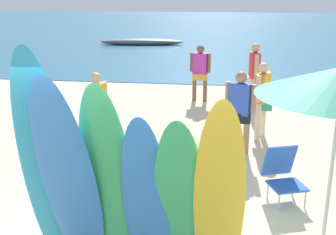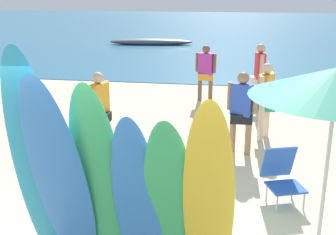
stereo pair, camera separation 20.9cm
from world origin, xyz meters
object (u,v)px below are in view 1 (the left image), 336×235
beachgoer_midbeach (200,69)px  distant_boat (142,42)px  surfboard_blue_1 (71,189)px  beachgoer_photographing (97,107)px  surfboard_rack (141,226)px  surfboard_green_4 (181,210)px  beachgoer_strolling (240,107)px  beachgoer_near_rack (262,95)px  surfboard_blue_3 (147,208)px  surfboard_green_2 (110,192)px  surfboard_yellow_5 (219,207)px  beachgoer_by_water (254,72)px  beach_chair_blue (283,173)px  surfboard_teal_0 (48,175)px

beachgoer_midbeach → distant_boat: bearing=122.1°
surfboard_blue_1 → beachgoer_photographing: 4.13m
distant_boat → surfboard_rack: bearing=-79.3°
surfboard_green_4 → beachgoer_strolling: (0.71, 4.28, -0.12)m
beachgoer_near_rack → distant_boat: bearing=44.4°
surfboard_blue_3 → beachgoer_photographing: 4.29m
surfboard_green_2 → beachgoer_photographing: bearing=109.4°
surfboard_yellow_5 → beachgoer_photographing: (-2.38, 4.03, -0.24)m
surfboard_green_4 → beachgoer_by_water: 7.63m
surfboard_rack → surfboard_green_2: (-0.19, -0.54, 0.71)m
beachgoer_near_rack → beachgoer_strolling: (-0.49, -0.93, -0.01)m
surfboard_rack → beachgoer_midbeach: bearing=88.1°
surfboard_blue_3 → beachgoer_strolling: size_ratio=1.33×
surfboard_green_4 → beachgoer_strolling: bearing=81.6°
beachgoer_strolling → beach_chair_blue: beachgoer_strolling is taller
surfboard_green_4 → surfboard_blue_3: bearing=179.6°
beachgoer_near_rack → beach_chair_blue: bearing=-153.5°
surfboard_yellow_5 → surfboard_green_4: bearing=167.1°
beachgoer_by_water → beach_chair_blue: size_ratio=2.06×
surfboard_green_2 → beachgoer_by_water: surfboard_green_2 is taller
surfboard_blue_1 → distant_boat: size_ratio=0.56×
surfboard_yellow_5 → beachgoer_near_rack: (0.83, 5.29, -0.22)m
surfboard_blue_3 → beach_chair_blue: surfboard_blue_3 is taller
beachgoer_by_water → beachgoer_photographing: size_ratio=1.08×
beachgoer_by_water → beachgoer_photographing: bearing=-47.8°
surfboard_teal_0 → beachgoer_strolling: size_ratio=1.73×
surfboard_blue_1 → surfboard_green_2: size_ratio=1.06×
surfboard_teal_0 → surfboard_blue_3: 1.05m
surfboard_rack → beachgoer_photographing: bearing=113.8°
beachgoer_midbeach → beach_chair_blue: 5.95m
surfboard_green_2 → surfboard_yellow_5: size_ratio=1.02×
surfboard_teal_0 → surfboard_blue_1: bearing=-18.0°
surfboard_green_4 → beachgoer_photographing: 4.43m
beachgoer_midbeach → beach_chair_blue: bearing=-60.9°
surfboard_blue_3 → beachgoer_near_rack: size_ratio=1.32×
beachgoer_near_rack → beachgoer_photographing: 3.45m
beachgoer_strolling → surfboard_green_4: bearing=-76.3°
surfboard_blue_1 → distant_boat: (-3.05, 19.70, -1.08)m
surfboard_blue_1 → surfboard_blue_3: (0.75, 0.07, -0.20)m
surfboard_blue_1 → surfboard_green_4: (1.08, 0.06, -0.19)m
surfboard_blue_3 → surfboard_yellow_5: 0.72m
surfboard_yellow_5 → beachgoer_by_water: bearing=83.5°
surfboard_green_4 → beachgoer_photographing: (-2.01, 3.95, -0.13)m
surfboard_teal_0 → surfboard_yellow_5: (1.70, -0.08, -0.19)m
surfboard_green_2 → beachgoer_midbeach: 8.12m
surfboard_green_2 → surfboard_blue_3: surfboard_green_2 is taller
surfboard_yellow_5 → beachgoer_midbeach: (-0.64, 8.21, -0.25)m
beachgoer_by_water → surfboard_rack: bearing=-19.9°
surfboard_teal_0 → beachgoer_midbeach: bearing=76.9°
surfboard_teal_0 → surfboard_blue_3: size_ratio=1.30×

